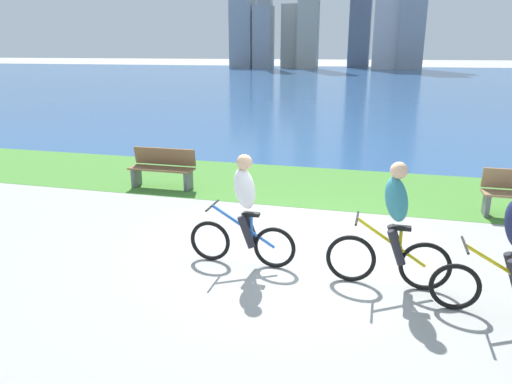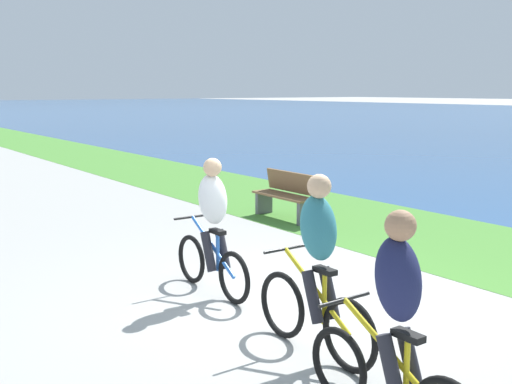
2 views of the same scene
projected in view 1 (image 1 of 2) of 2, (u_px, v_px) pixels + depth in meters
The scene contains 7 objects.
ground_plane at pixel (303, 253), 7.49m from camera, with size 300.00×300.00×0.00m, color #9E9E99.
grass_strip_bayside at pixel (331, 186), 11.13m from camera, with size 120.00×3.47×0.01m, color #478433.
bay_water_surface at pixel (377, 80), 50.06m from camera, with size 300.00×80.64×0.00m, color #2D568C.
cyclist_lead at pixel (244, 211), 6.88m from camera, with size 1.61×0.52×1.66m.
cyclist_trailing at pixel (393, 227), 6.23m from camera, with size 1.63×0.52×1.71m.
bench_near_path at pixel (163, 168), 10.96m from camera, with size 1.50×0.47×0.90m.
city_skyline_far_shore at pixel (339, 0), 77.35m from camera, with size 31.51×11.06×26.60m.
Camera 1 is at (1.08, -6.86, 3.06)m, focal length 33.61 mm.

